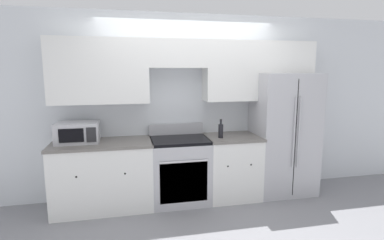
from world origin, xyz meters
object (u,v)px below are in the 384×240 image
Objects in this scene: oven_range at (180,170)px; microwave at (78,132)px; bottle at (221,130)px; refrigerator at (283,133)px.

microwave is at bearing 177.31° from oven_range.
oven_range is at bearing 172.69° from bottle.
bottle is (-1.00, -0.11, 0.11)m from refrigerator.
refrigerator reaches higher than bottle.
oven_range is 0.79m from bottle.
bottle is at bearing -173.58° from refrigerator.
microwave is at bearing 175.92° from bottle.
bottle is at bearing -7.31° from oven_range.
oven_range is at bearing -178.52° from refrigerator.
refrigerator is 1.01m from bottle.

